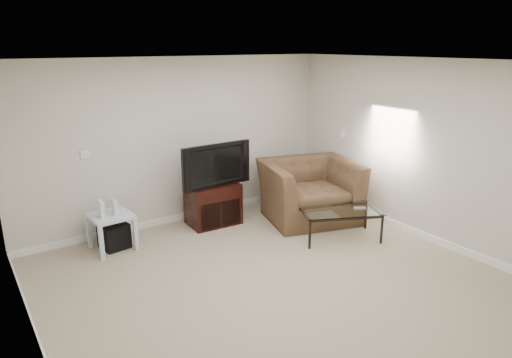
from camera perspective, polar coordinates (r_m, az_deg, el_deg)
floor at (r=5.40m, az=2.87°, el=-13.13°), size 5.00×5.00×0.00m
ceiling at (r=4.69m, az=3.32°, el=14.41°), size 5.00×5.00×0.00m
wall_back at (r=6.99m, az=-9.46°, el=4.61°), size 5.00×0.02×2.50m
wall_left at (r=4.00m, az=-26.93°, el=-6.21°), size 0.02×5.00×2.50m
wall_right at (r=6.68m, az=20.44°, el=3.21°), size 0.02×5.00×2.50m
plate_back at (r=6.53m, az=-20.59°, el=2.92°), size 0.12×0.02×0.12m
plate_right_switch at (r=7.68m, az=10.69°, el=5.61°), size 0.02×0.09×0.13m
plate_right_outlet at (r=7.71m, az=11.88°, el=-1.71°), size 0.02×0.08×0.12m
tv_stand at (r=7.02m, az=-5.40°, el=-3.12°), size 0.78×0.56×0.63m
dvd_player at (r=6.92m, az=-5.29°, el=-1.57°), size 0.42×0.31×0.06m
television at (r=6.80m, az=-5.42°, el=1.90°), size 1.06×0.25×0.65m
side_table at (r=6.46m, az=-17.56°, el=-6.30°), size 0.55×0.55×0.50m
subwoofer at (r=6.52m, az=-17.31°, el=-6.77°), size 0.39×0.39×0.34m
game_console at (r=6.28m, az=-18.82°, el=-3.56°), size 0.06×0.17×0.23m
game_case at (r=6.34m, az=-17.24°, el=-3.36°), size 0.05×0.14×0.20m
recliner at (r=7.17m, az=6.75°, el=-0.23°), size 1.60×1.26×1.23m
coffee_table at (r=6.61m, az=10.39°, el=-5.53°), size 1.27×1.03×0.43m
remote at (r=6.62m, az=12.83°, el=-3.53°), size 0.17×0.14×0.02m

